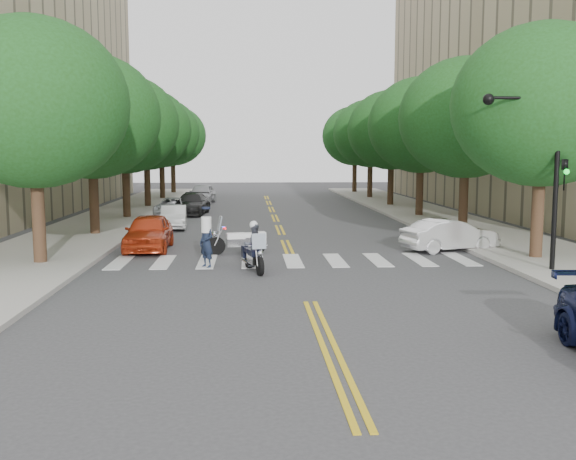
{
  "coord_description": "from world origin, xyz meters",
  "views": [
    {
      "loc": [
        -1.6,
        -16.38,
        3.88
      ],
      "look_at": [
        -0.27,
        5.1,
        1.3
      ],
      "focal_mm": 40.0,
      "sensor_mm": 36.0,
      "label": 1
    }
  ],
  "objects": [
    {
      "name": "parked_car_d",
      "position": [
        -5.2,
        24.54,
        0.68
      ],
      "size": [
        2.31,
        4.82,
        1.35
      ],
      "primitive_type": "imported",
      "rotation": [
        0.0,
        0.0,
        -0.09
      ],
      "color": "black",
      "rests_on": "ground"
    },
    {
      "name": "sidewalk_left",
      "position": [
        -9.5,
        22.0,
        0.07
      ],
      "size": [
        5.0,
        60.0,
        0.15
      ],
      "primitive_type": "cube",
      "color": "#9E9991",
      "rests_on": "ground"
    },
    {
      "name": "tree_l_5",
      "position": [
        -8.8,
        46.0,
        5.55
      ],
      "size": [
        6.4,
        6.4,
        8.45
      ],
      "color": "#382316",
      "rests_on": "ground"
    },
    {
      "name": "tree_l_3",
      "position": [
        -8.8,
        30.0,
        5.55
      ],
      "size": [
        6.4,
        6.4,
        8.45
      ],
      "color": "#382316",
      "rests_on": "ground"
    },
    {
      "name": "tree_r_1",
      "position": [
        8.8,
        14.0,
        5.55
      ],
      "size": [
        6.4,
        6.4,
        8.45
      ],
      "color": "#382316",
      "rests_on": "ground"
    },
    {
      "name": "parked_car_e",
      "position": [
        -5.2,
        33.76,
        0.76
      ],
      "size": [
        2.17,
        4.59,
        1.52
      ],
      "primitive_type": "imported",
      "rotation": [
        0.0,
        0.0,
        -0.09
      ],
      "color": "#A1A1A6",
      "rests_on": "ground"
    },
    {
      "name": "tree_l_0",
      "position": [
        -8.8,
        6.0,
        5.55
      ],
      "size": [
        6.4,
        6.4,
        8.45
      ],
      "color": "#382316",
      "rests_on": "ground"
    },
    {
      "name": "motorcycle_parked",
      "position": [
        -1.84,
        8.32,
        0.52
      ],
      "size": [
        2.29,
        0.81,
        1.48
      ],
      "rotation": [
        0.0,
        0.0,
        1.76
      ],
      "color": "black",
      "rests_on": "ground"
    },
    {
      "name": "tree_r_5",
      "position": [
        8.8,
        46.0,
        5.55
      ],
      "size": [
        6.4,
        6.4,
        8.45
      ],
      "color": "#382316",
      "rests_on": "ground"
    },
    {
      "name": "tree_l_1",
      "position": [
        -8.8,
        14.0,
        5.55
      ],
      "size": [
        6.4,
        6.4,
        8.45
      ],
      "color": "#382316",
      "rests_on": "ground"
    },
    {
      "name": "tree_r_2",
      "position": [
        8.8,
        22.0,
        5.55
      ],
      "size": [
        6.4,
        6.4,
        8.45
      ],
      "color": "#382316",
      "rests_on": "ground"
    },
    {
      "name": "motorcycle_police",
      "position": [
        -1.44,
        4.55,
        0.75
      ],
      "size": [
        0.83,
        2.05,
        1.69
      ],
      "rotation": [
        0.0,
        0.0,
        3.38
      ],
      "color": "black",
      "rests_on": "ground"
    },
    {
      "name": "parked_car_c",
      "position": [
        -6.3,
        23.5,
        0.57
      ],
      "size": [
        2.05,
        4.18,
        1.14
      ],
      "primitive_type": "imported",
      "rotation": [
        0.0,
        0.0,
        -0.04
      ],
      "color": "#A7ABAF",
      "rests_on": "ground"
    },
    {
      "name": "parked_car_a",
      "position": [
        -5.61,
        9.5,
        0.72
      ],
      "size": [
        1.78,
        4.28,
        1.45
      ],
      "primitive_type": "imported",
      "rotation": [
        0.0,
        0.0,
        0.02
      ],
      "color": "#B53113",
      "rests_on": "ground"
    },
    {
      "name": "sidewalk_right",
      "position": [
        9.5,
        22.0,
        0.07
      ],
      "size": [
        5.0,
        60.0,
        0.15
      ],
      "primitive_type": "cube",
      "color": "#9E9991",
      "rests_on": "ground"
    },
    {
      "name": "ground",
      "position": [
        0.0,
        0.0,
        0.0
      ],
      "size": [
        140.0,
        140.0,
        0.0
      ],
      "primitive_type": "plane",
      "color": "#38383A",
      "rests_on": "ground"
    },
    {
      "name": "parked_car_b",
      "position": [
        -5.46,
        16.92,
        0.59
      ],
      "size": [
        1.54,
        3.69,
        1.19
      ],
      "primitive_type": "imported",
      "rotation": [
        0.0,
        0.0,
        0.08
      ],
      "color": "silver",
      "rests_on": "ground"
    },
    {
      "name": "officer_standing",
      "position": [
        -3.03,
        5.35,
        0.84
      ],
      "size": [
        0.71,
        0.72,
        1.67
      ],
      "primitive_type": "imported",
      "rotation": [
        0.0,
        0.0,
        -0.82
      ],
      "color": "#161F33",
      "rests_on": "ground"
    },
    {
      "name": "tree_r_0",
      "position": [
        8.8,
        6.0,
        5.55
      ],
      "size": [
        6.4,
        6.4,
        8.45
      ],
      "color": "#382316",
      "rests_on": "ground"
    },
    {
      "name": "tree_r_4",
      "position": [
        8.8,
        38.0,
        5.55
      ],
      "size": [
        6.4,
        6.4,
        8.45
      ],
      "color": "#382316",
      "rests_on": "ground"
    },
    {
      "name": "tree_l_4",
      "position": [
        -8.8,
        38.0,
        5.55
      ],
      "size": [
        6.4,
        6.4,
        8.45
      ],
      "color": "#382316",
      "rests_on": "ground"
    },
    {
      "name": "tree_r_3",
      "position": [
        8.8,
        30.0,
        5.55
      ],
      "size": [
        6.4,
        6.4,
        8.45
      ],
      "color": "#382316",
      "rests_on": "ground"
    },
    {
      "name": "traffic_signal_pole",
      "position": [
        7.72,
        3.5,
        3.72
      ],
      "size": [
        2.82,
        0.42,
        6.0
      ],
      "color": "black",
      "rests_on": "ground"
    },
    {
      "name": "tree_l_2",
      "position": [
        -8.8,
        22.0,
        5.55
      ],
      "size": [
        6.4,
        6.4,
        8.45
      ],
      "color": "#382316",
      "rests_on": "ground"
    },
    {
      "name": "convertible",
      "position": [
        6.41,
        8.5,
        0.64
      ],
      "size": [
        4.13,
        2.48,
        1.29
      ],
      "primitive_type": "imported",
      "rotation": [
        0.0,
        0.0,
        1.88
      ],
      "color": "white",
      "rests_on": "ground"
    }
  ]
}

